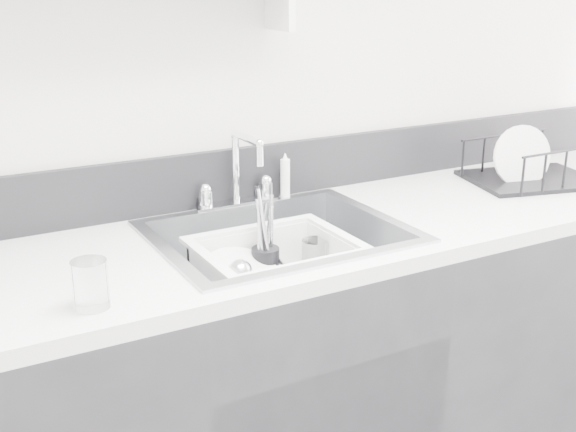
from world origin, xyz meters
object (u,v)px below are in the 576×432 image
wash_tub (276,271)px  counter_run (279,388)px  sink (279,265)px  dish_rack (533,161)px

wash_tub → counter_run: bearing=52.6°
sink → dish_rack: dish_rack is taller
sink → wash_tub: (-0.03, -0.03, -0.00)m
sink → dish_rack: size_ratio=1.62×
sink → wash_tub: size_ratio=1.61×
counter_run → sink: size_ratio=5.00×
counter_run → wash_tub: 0.37m
counter_run → dish_rack: size_ratio=8.10×
sink → wash_tub: bearing=-127.4°
sink → wash_tub: 0.04m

